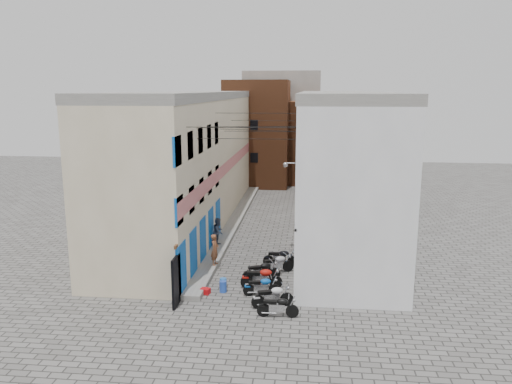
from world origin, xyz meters
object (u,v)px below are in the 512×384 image
(motorcycle_a, at_px, (278,306))
(motorcycle_g, at_px, (280,257))
(water_jug_near, at_px, (223,287))
(red_crate, at_px, (205,291))
(person_a, at_px, (215,250))
(water_jug_far, at_px, (223,283))
(motorcycle_e, at_px, (261,270))
(motorcycle_f, at_px, (277,263))
(motorcycle_c, at_px, (262,285))
(motorcycle_d, at_px, (261,277))
(motorcycle_b, at_px, (272,295))
(person_b, at_px, (218,232))

(motorcycle_a, bearing_deg, motorcycle_g, -178.45)
(water_jug_near, xyz_separation_m, red_crate, (-0.77, -0.31, -0.13))
(motorcycle_g, relative_size, red_crate, 4.37)
(person_a, bearing_deg, water_jug_far, -153.10)
(motorcycle_e, distance_m, motorcycle_f, 1.32)
(motorcycle_c, xyz_separation_m, water_jug_far, (-1.87, 0.61, -0.24))
(motorcycle_a, bearing_deg, motorcycle_d, -162.71)
(motorcycle_c, xyz_separation_m, motorcycle_d, (-0.09, 0.84, 0.08))
(water_jug_far, bearing_deg, motorcycle_g, 52.94)
(motorcycle_d, bearing_deg, motorcycle_b, 14.27)
(person_b, relative_size, red_crate, 3.89)
(motorcycle_f, height_order, person_a, person_a)
(motorcycle_a, relative_size, motorcycle_f, 0.94)
(person_a, distance_m, person_b, 3.29)
(motorcycle_b, bearing_deg, motorcycle_a, -1.89)
(motorcycle_a, xyz_separation_m, motorcycle_e, (-1.05, 3.81, 0.06))
(person_b, height_order, red_crate, person_b)
(motorcycle_f, relative_size, water_jug_far, 3.68)
(motorcycle_f, xyz_separation_m, person_b, (-3.63, 3.50, 0.53))
(motorcycle_b, relative_size, water_jug_near, 3.58)
(motorcycle_a, height_order, person_b, person_b)
(motorcycle_d, bearing_deg, motorcycle_e, -178.93)
(motorcycle_e, bearing_deg, motorcycle_a, -7.33)
(motorcycle_c, height_order, motorcycle_f, motorcycle_f)
(motorcycle_a, xyz_separation_m, motorcycle_b, (-0.29, 0.93, 0.04))
(water_jug_near, distance_m, water_jug_far, 0.40)
(motorcycle_f, bearing_deg, motorcycle_a, -22.83)
(motorcycle_f, bearing_deg, motorcycle_d, -43.21)
(motorcycle_a, bearing_deg, water_jug_near, -131.58)
(motorcycle_d, height_order, water_jug_near, motorcycle_d)
(motorcycle_e, height_order, motorcycle_g, motorcycle_e)
(motorcycle_b, bearing_deg, water_jug_far, -145.19)
(person_a, height_order, red_crate, person_a)
(motorcycle_d, height_order, motorcycle_f, motorcycle_d)
(person_a, bearing_deg, motorcycle_e, -110.50)
(motorcycle_e, bearing_deg, water_jug_far, -79.22)
(motorcycle_d, xyz_separation_m, red_crate, (-2.49, -0.93, -0.44))
(motorcycle_b, relative_size, red_crate, 4.42)
(motorcycle_f, bearing_deg, water_jug_near, -68.11)
(motorcycle_d, height_order, red_crate, motorcycle_d)
(motorcycle_c, height_order, motorcycle_d, motorcycle_d)
(motorcycle_d, distance_m, person_b, 6.33)
(motorcycle_d, relative_size, person_a, 1.22)
(motorcycle_g, bearing_deg, person_a, -78.48)
(motorcycle_c, bearing_deg, red_crate, -96.81)
(motorcycle_a, bearing_deg, person_a, -146.19)
(motorcycle_d, distance_m, person_a, 3.51)
(motorcycle_a, bearing_deg, motorcycle_b, -163.44)
(person_b, xyz_separation_m, water_jug_far, (1.28, -5.76, -0.82))
(motorcycle_b, distance_m, red_crate, 3.36)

